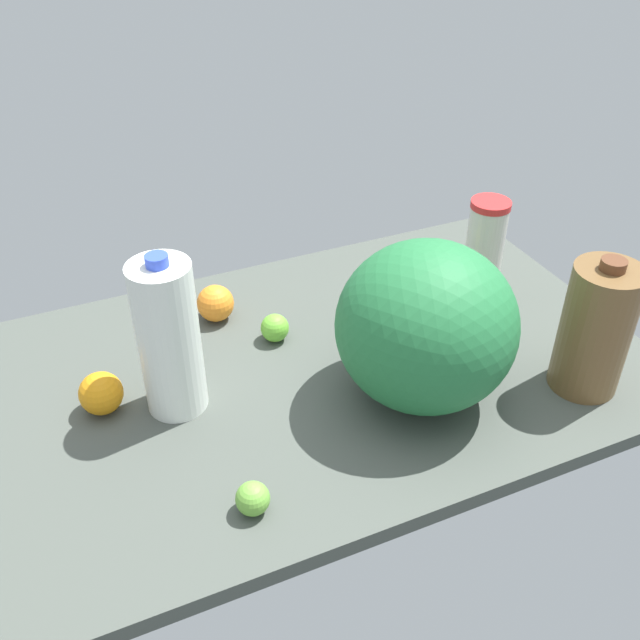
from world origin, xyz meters
TOP-DOWN VIEW (x-y plane):
  - countertop at (0.00, 0.00)cm, footprint 120.00×76.00cm
  - milk_jug at (26.72, -0.36)cm, footprint 10.23×10.23cm
  - tumbler_cup at (-41.84, -10.28)cm, footprint 8.09×8.09cm
  - watermelon at (-12.79, 14.25)cm, footprint 30.20×30.20cm
  - chocolate_milk_jug at (-40.50, 23.84)cm, footprint 11.90×11.90cm
  - orange_near_front at (38.70, -3.53)cm, footprint 7.42×7.42cm
  - lemon_far_back at (-18.86, -7.43)cm, footprint 6.06×6.06cm
  - lime_by_jug at (4.87, -10.44)cm, footprint 5.47×5.47cm
  - orange_beside_bowl at (13.16, -21.73)cm, footprint 7.40×7.40cm
  - lime_loose at (22.62, 27.15)cm, footprint 5.11×5.11cm

SIDE VIEW (x-z plane):
  - countertop at x=0.00cm, z-range 0.00..3.00cm
  - lime_loose at x=22.62cm, z-range 3.00..8.11cm
  - lime_by_jug at x=4.87cm, z-range 3.00..8.47cm
  - lemon_far_back at x=-18.86cm, z-range 3.00..9.06cm
  - orange_beside_bowl at x=13.16cm, z-range 3.00..10.40cm
  - orange_near_front at x=38.70cm, z-range 3.00..10.42cm
  - tumbler_cup at x=-41.84cm, z-range 3.04..23.33cm
  - chocolate_milk_jug at x=-40.50cm, z-range 2.22..27.77cm
  - milk_jug at x=26.72cm, z-range 2.22..31.73cm
  - watermelon at x=-12.79cm, z-range 3.00..31.69cm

